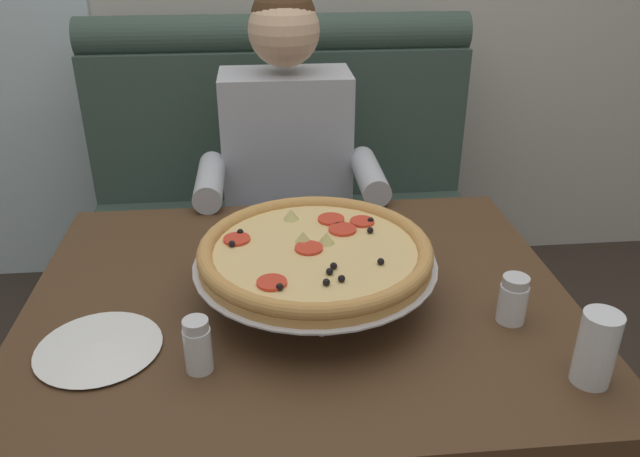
{
  "coord_description": "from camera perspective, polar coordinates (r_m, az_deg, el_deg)",
  "views": [
    {
      "loc": [
        -0.07,
        -1.13,
        1.46
      ],
      "look_at": [
        0.05,
        0.1,
        0.83
      ],
      "focal_mm": 35.38,
      "sensor_mm": 36.0,
      "label": 1
    }
  ],
  "objects": [
    {
      "name": "dining_table",
      "position": [
        1.4,
        -1.76,
        -9.0
      ],
      "size": [
        1.15,
        0.93,
        0.72
      ],
      "color": "#4C331E",
      "rests_on": "ground_plane"
    },
    {
      "name": "shaker_oregano",
      "position": [
        1.3,
        17.02,
        -6.4
      ],
      "size": [
        0.06,
        0.06,
        0.1
      ],
      "color": "white",
      "rests_on": "dining_table"
    },
    {
      "name": "pizza",
      "position": [
        1.28,
        -0.44,
        -2.23
      ],
      "size": [
        0.5,
        0.5,
        0.14
      ],
      "color": "silver",
      "rests_on": "dining_table"
    },
    {
      "name": "drinking_glass",
      "position": [
        1.19,
        23.64,
        -10.26
      ],
      "size": [
        0.07,
        0.07,
        0.14
      ],
      "color": "silver",
      "rests_on": "dining_table"
    },
    {
      "name": "diner_main",
      "position": [
        1.95,
        -2.83,
        4.3
      ],
      "size": [
        0.54,
        0.64,
        1.27
      ],
      "color": "#2D3342",
      "rests_on": "ground_plane"
    },
    {
      "name": "patio_chair",
      "position": [
        3.46,
        -26.06,
        8.53
      ],
      "size": [
        0.4,
        0.4,
        0.86
      ],
      "color": "black",
      "rests_on": "ground_plane"
    },
    {
      "name": "plate_near_left",
      "position": [
        1.26,
        -19.41,
        -9.94
      ],
      "size": [
        0.23,
        0.23,
        0.02
      ],
      "color": "white",
      "rests_on": "dining_table"
    },
    {
      "name": "shaker_pepper_flakes",
      "position": [
        1.15,
        -10.97,
        -10.64
      ],
      "size": [
        0.05,
        0.05,
        0.1
      ],
      "color": "white",
      "rests_on": "dining_table"
    },
    {
      "name": "booth_bench",
      "position": [
        2.32,
        -3.25,
        -0.29
      ],
      "size": [
        1.4,
        0.78,
        1.13
      ],
      "color": "#384C42",
      "rests_on": "ground_plane"
    }
  ]
}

